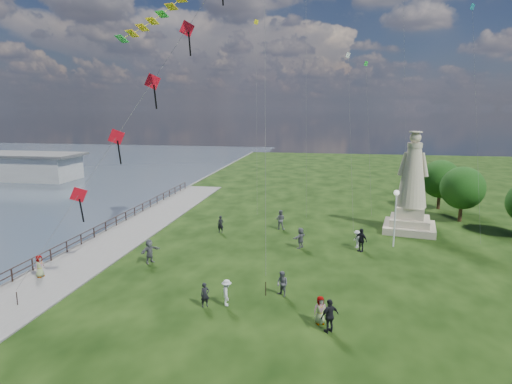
% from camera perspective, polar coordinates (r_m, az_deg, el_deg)
% --- Properties ---
extents(waterfront, '(200.00, 200.00, 1.51)m').
position_cam_1_polar(waterfront, '(37.81, -21.66, -7.28)').
color(waterfront, '#34424E').
rests_on(waterfront, ground).
extents(statue, '(5.31, 5.31, 9.32)m').
position_cam_1_polar(statue, '(42.16, 20.02, -0.29)').
color(statue, '#B8A98B').
rests_on(statue, ground).
extents(lamppost, '(0.45, 0.45, 4.81)m').
position_cam_1_polar(lamppost, '(36.90, 18.13, -1.80)').
color(lamppost, silver).
rests_on(lamppost, ground).
extents(tree_row, '(9.27, 14.08, 5.66)m').
position_cam_1_polar(tree_row, '(48.76, 26.49, 0.52)').
color(tree_row, '#382314').
rests_on(tree_row, ground).
extents(person_0, '(0.63, 0.60, 1.46)m').
position_cam_1_polar(person_0, '(25.61, -6.82, -13.47)').
color(person_0, black).
rests_on(person_0, ground).
extents(person_1, '(0.89, 0.85, 1.57)m').
position_cam_1_polar(person_1, '(26.79, 3.53, -12.13)').
color(person_1, '#595960').
rests_on(person_1, ground).
extents(person_2, '(0.82, 1.13, 1.57)m').
position_cam_1_polar(person_2, '(25.64, -3.93, -13.25)').
color(person_2, silver).
rests_on(person_2, ground).
extents(person_3, '(1.17, 1.07, 1.81)m').
position_cam_1_polar(person_3, '(23.08, 9.80, -15.96)').
color(person_3, black).
rests_on(person_3, ground).
extents(person_4, '(0.87, 0.71, 1.54)m').
position_cam_1_polar(person_4, '(23.88, 8.56, -15.31)').
color(person_4, '#595960').
rests_on(person_4, ground).
extents(person_5, '(1.44, 1.82, 1.81)m').
position_cam_1_polar(person_5, '(33.04, -14.01, -7.67)').
color(person_5, '#595960').
rests_on(person_5, ground).
extents(person_6, '(0.62, 0.44, 1.61)m').
position_cam_1_polar(person_6, '(39.76, -4.74, -4.33)').
color(person_6, black).
rests_on(person_6, ground).
extents(person_7, '(0.96, 0.65, 1.88)m').
position_cam_1_polar(person_7, '(40.82, 3.25, -3.70)').
color(person_7, '#595960').
rests_on(person_7, ground).
extents(person_8, '(0.81, 1.07, 1.49)m').
position_cam_1_polar(person_8, '(36.45, 13.31, -6.13)').
color(person_8, silver).
rests_on(person_8, ground).
extents(person_9, '(1.22, 1.16, 1.90)m').
position_cam_1_polar(person_9, '(35.57, 13.82, -6.23)').
color(person_9, black).
rests_on(person_9, ground).
extents(person_10, '(0.59, 0.82, 1.52)m').
position_cam_1_polar(person_10, '(32.81, -26.88, -8.97)').
color(person_10, '#595960').
rests_on(person_10, ground).
extents(person_11, '(1.37, 1.75, 1.74)m').
position_cam_1_polar(person_11, '(35.58, 5.95, -6.09)').
color(person_11, '#595960').
rests_on(person_11, ground).
extents(red_kite_train, '(10.56, 9.35, 20.26)m').
position_cam_1_polar(red_kite_train, '(28.36, -14.04, 13.14)').
color(red_kite_train, black).
rests_on(red_kite_train, ground).
extents(small_kites, '(21.68, 13.64, 28.44)m').
position_cam_1_polar(small_kites, '(46.16, 12.86, 16.94)').
color(small_kites, silver).
rests_on(small_kites, ground).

